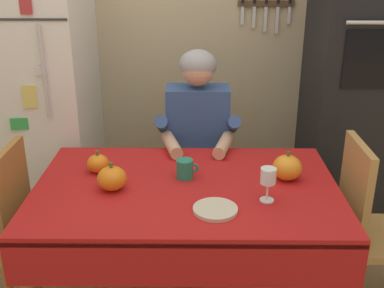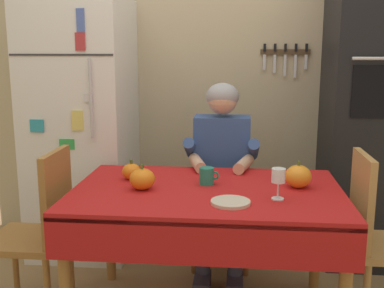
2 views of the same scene
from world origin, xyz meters
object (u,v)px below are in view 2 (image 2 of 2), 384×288
refrigerator (82,128)px  wall_oven (372,110)px  coffee_mug (207,176)px  dining_table (207,205)px  pumpkin_small (131,171)px  serving_tray (231,202)px  chair_right_side (379,233)px  wine_glass (278,177)px  chair_left_side (41,226)px  chair_behind_person (222,188)px  seated_person (221,163)px  pumpkin_large (142,179)px  pumpkin_medium (298,176)px

refrigerator → wall_oven: bearing=1.1°
coffee_mug → dining_table: bearing=-86.0°
pumpkin_small → serving_tray: 0.67m
chair_right_side → serving_tray: (-0.77, -0.29, 0.24)m
refrigerator → wine_glass: 1.65m
refrigerator → pumpkin_small: (0.52, -0.72, -0.12)m
chair_left_side → coffee_mug: size_ratio=8.73×
chair_behind_person → serving_tray: chair_behind_person is taller
chair_behind_person → seated_person: bearing=-90.0°
wall_oven → chair_behind_person: 1.14m
dining_table → chair_left_side: size_ratio=1.51×
pumpkin_large → pumpkin_medium: size_ratio=0.93×
refrigerator → seated_person: bearing=-15.6°
dining_table → seated_person: bearing=85.0°
refrigerator → pumpkin_small: bearing=-54.4°
dining_table → chair_right_side: bearing=4.5°
wall_oven → seated_person: wall_oven is taller
chair_right_side → chair_left_side: 1.80m
chair_behind_person → wine_glass: bearing=-71.9°
chair_behind_person → coffee_mug: chair_behind_person is taller
seated_person → serving_tray: bearing=-84.9°
seated_person → coffee_mug: 0.51m
wall_oven → dining_table: size_ratio=1.50×
pumpkin_small → serving_tray: bearing=-33.9°
pumpkin_large → pumpkin_medium: bearing=7.9°
chair_behind_person → coffee_mug: (-0.06, -0.69, 0.27)m
pumpkin_large → serving_tray: size_ratio=0.71×
dining_table → chair_behind_person: (0.05, 0.79, -0.14)m
pumpkin_large → pumpkin_medium: 0.82m
wall_oven → dining_table: (-1.05, -0.92, -0.39)m
chair_right_side → pumpkin_small: chair_right_side is taller
dining_table → pumpkin_large: pumpkin_large is taller
coffee_mug → seated_person: bearing=83.2°
refrigerator → wine_glass: refrigerator is taller
seated_person → chair_left_side: seated_person is taller
chair_left_side → serving_tray: size_ratio=4.96×
chair_left_side → pumpkin_large: 0.63m
wall_oven → wine_glass: bearing=-123.7°
dining_table → wine_glass: (0.35, -0.12, 0.19)m
chair_behind_person → pumpkin_large: 0.95m
chair_behind_person → pumpkin_medium: bearing=-59.1°
pumpkin_large → wine_glass: bearing=-8.3°
seated_person → pumpkin_large: bearing=-121.7°
coffee_mug → pumpkin_small: size_ratio=0.95×
wall_oven → chair_right_side: (-0.15, -0.85, -0.54)m
pumpkin_small → chair_behind_person: bearing=52.4°
chair_right_side → pumpkin_small: 1.36m
wall_oven → dining_table: wall_oven is taller
chair_right_side → pumpkin_medium: 0.52m
refrigerator → wall_oven: (2.00, 0.04, 0.15)m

